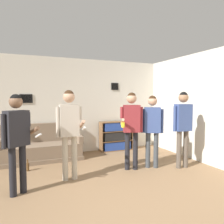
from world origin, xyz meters
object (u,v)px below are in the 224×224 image
person_watcher_holding_cup (132,122)px  bottle_on_floor (28,167)px  person_player_foreground_left (17,134)px  person_spectator_far_right (183,121)px  person_player_foreground_center (69,125)px  bookshelf (116,136)px  person_spectator_near_bookshelf (152,124)px  couch (41,148)px

person_watcher_holding_cup → bottle_on_floor: person_watcher_holding_cup is taller
person_player_foreground_left → person_spectator_far_right: 3.43m
person_spectator_far_right → bottle_on_floor: 3.57m
person_player_foreground_center → person_watcher_holding_cup: size_ratio=1.02×
bookshelf → person_spectator_far_right: size_ratio=0.59×
person_watcher_holding_cup → person_spectator_near_bookshelf: bearing=-6.8°
person_player_foreground_left → bottle_on_floor: bearing=81.5°
couch → person_spectator_near_bookshelf: (2.29, -1.61, 0.71)m
person_player_foreground_left → person_spectator_near_bookshelf: bearing=6.8°
bookshelf → bottle_on_floor: bearing=-159.0°
couch → person_watcher_holding_cup: size_ratio=1.19×
person_player_foreground_center → person_spectator_near_bookshelf: size_ratio=1.06×
bookshelf → person_player_foreground_center: person_player_foreground_center is taller
bottle_on_floor → person_spectator_far_right: bearing=-18.7°
couch → person_player_foreground_center: size_ratio=1.17×
couch → person_spectator_near_bookshelf: bearing=-35.2°
bookshelf → person_player_foreground_center: (-1.79, -1.82, 0.64)m
person_player_foreground_center → person_spectator_far_right: (2.51, -0.26, -0.01)m
person_player_foreground_center → person_spectator_near_bookshelf: bearing=0.3°
person_player_foreground_left → person_watcher_holding_cup: 2.34m
person_spectator_near_bookshelf → person_player_foreground_left: bearing=-173.2°
person_watcher_holding_cup → bookshelf: bearing=76.8°
couch → bottle_on_floor: (-0.34, -0.78, -0.20)m
bookshelf → person_spectator_far_right: 2.29m
person_watcher_holding_cup → person_spectator_near_bookshelf: size_ratio=1.04×
couch → person_watcher_holding_cup: (1.79, -1.56, 0.76)m
person_player_foreground_left → person_watcher_holding_cup: bearing=9.7°
couch → person_player_foreground_center: 1.85m
couch → person_player_foreground_left: person_player_foreground_left is taller
bookshelf → person_watcher_holding_cup: (-0.41, -1.75, 0.62)m
person_player_foreground_left → person_player_foreground_center: size_ratio=0.95×
person_spectator_far_right → bookshelf: bearing=109.1°
person_spectator_near_bookshelf → person_player_foreground_center: bearing=-179.7°
person_watcher_holding_cup → person_player_foreground_left: bearing=-170.3°
person_player_foreground_center → person_watcher_holding_cup: person_player_foreground_center is taller
person_player_foreground_center → bottle_on_floor: (-0.75, 0.84, -0.98)m
person_spectator_near_bookshelf → bottle_on_floor: person_spectator_near_bookshelf is taller
person_watcher_holding_cup → bottle_on_floor: 2.46m
person_player_foreground_center → person_spectator_far_right: bearing=-6.0°
person_player_foreground_left → person_player_foreground_center: person_player_foreground_center is taller
person_player_foreground_center → couch: bearing=104.1°
person_player_foreground_left → couch: bearing=75.2°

